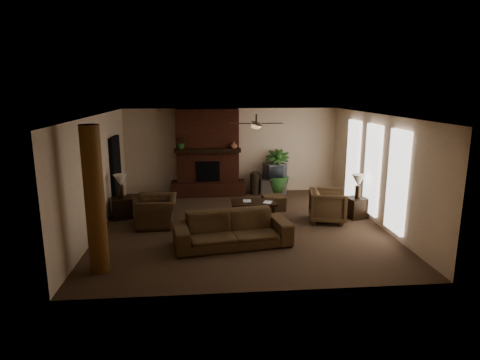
{
  "coord_description": "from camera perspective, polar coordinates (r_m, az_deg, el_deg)",
  "views": [
    {
      "loc": [
        -0.92,
        -9.84,
        3.42
      ],
      "look_at": [
        0.0,
        0.4,
        1.1
      ],
      "focal_mm": 30.37,
      "sensor_mm": 36.0,
      "label": 1
    }
  ],
  "objects": [
    {
      "name": "tv_stand",
      "position": [
        13.56,
        4.65,
        -0.84
      ],
      "size": [
        0.87,
        0.54,
        0.5
      ],
      "primitive_type": "cube",
      "rotation": [
        0.0,
        0.0,
        -0.05
      ],
      "color": "#B5B5B7",
      "rests_on": "ground"
    },
    {
      "name": "book_b",
      "position": [
        10.89,
        3.37,
        -2.44
      ],
      "size": [
        0.21,
        0.1,
        0.29
      ],
      "primitive_type": "imported",
      "rotation": [
        0.0,
        0.0,
        -0.37
      ],
      "color": "#999999",
      "rests_on": "coffee_table"
    },
    {
      "name": "lamp_left",
      "position": [
        11.22,
        -16.47,
        -0.26
      ],
      "size": [
        0.41,
        0.41,
        0.65
      ],
      "color": "black",
      "rests_on": "side_table_left"
    },
    {
      "name": "ottoman",
      "position": [
        11.78,
        4.73,
        -3.18
      ],
      "size": [
        0.65,
        0.65,
        0.4
      ],
      "primitive_type": "cube",
      "rotation": [
        0.0,
        0.0,
        0.08
      ],
      "color": "#4F3922",
      "rests_on": "ground"
    },
    {
      "name": "book_a",
      "position": [
        10.96,
        0.43,
        -2.33
      ],
      "size": [
        0.22,
        0.05,
        0.29
      ],
      "primitive_type": "imported",
      "rotation": [
        0.0,
        0.0,
        -0.09
      ],
      "color": "#999999",
      "rests_on": "coffee_table"
    },
    {
      "name": "armchair_left",
      "position": [
        10.55,
        -11.59,
        -3.66
      ],
      "size": [
        0.78,
        1.16,
        0.99
      ],
      "primitive_type": "imported",
      "rotation": [
        0.0,
        0.0,
        -1.53
      ],
      "color": "#4F3922",
      "rests_on": "ground"
    },
    {
      "name": "mantel_plant",
      "position": [
        12.98,
        -8.24,
        5.08
      ],
      "size": [
        0.49,
        0.52,
        0.33
      ],
      "primitive_type": "imported",
      "rotation": [
        0.0,
        0.0,
        -0.33
      ],
      "color": "#2C5823",
      "rests_on": "fireplace"
    },
    {
      "name": "doorway",
      "position": [
        12.14,
        -17.01,
        0.9
      ],
      "size": [
        0.1,
        1.0,
        2.1
      ],
      "primitive_type": "cube",
      "color": "black",
      "rests_on": "ground"
    },
    {
      "name": "floor_plant",
      "position": [
        13.54,
        5.14,
        -0.19
      ],
      "size": [
        1.02,
        1.56,
        0.81
      ],
      "primitive_type": "imported",
      "rotation": [
        0.0,
        0.0,
        -0.15
      ],
      "color": "#2C5823",
      "rests_on": "ground"
    },
    {
      "name": "side_table_left",
      "position": [
        11.43,
        -16.21,
        -3.77
      ],
      "size": [
        0.63,
        0.63,
        0.55
      ],
      "primitive_type": "cube",
      "rotation": [
        0.0,
        0.0,
        0.3
      ],
      "color": "black",
      "rests_on": "ground"
    },
    {
      "name": "log_column",
      "position": [
        7.97,
        -19.73,
        -2.73
      ],
      "size": [
        0.36,
        0.36,
        2.8
      ],
      "primitive_type": "cylinder",
      "color": "brown",
      "rests_on": "ground"
    },
    {
      "name": "room_shell",
      "position": [
        10.08,
        0.2,
        1.16
      ],
      "size": [
        7.0,
        7.0,
        7.0
      ],
      "color": "#4C3626",
      "rests_on": "ground"
    },
    {
      "name": "sofa",
      "position": [
        9.02,
        -1.12,
        -6.17
      ],
      "size": [
        2.65,
        1.14,
        1.0
      ],
      "primitive_type": "imported",
      "rotation": [
        0.0,
        0.0,
        0.16
      ],
      "color": "#4F3922",
      "rests_on": "ground"
    },
    {
      "name": "coffee_table",
      "position": [
        11.02,
        1.93,
        -3.34
      ],
      "size": [
        1.2,
        0.7,
        0.43
      ],
      "color": "black",
      "rests_on": "ground"
    },
    {
      "name": "windows",
      "position": [
        11.14,
        18.07,
        1.38
      ],
      "size": [
        0.08,
        3.65,
        2.35
      ],
      "color": "white",
      "rests_on": "ground"
    },
    {
      "name": "floor_vase",
      "position": [
        13.41,
        2.16,
        -0.17
      ],
      "size": [
        0.34,
        0.34,
        0.77
      ],
      "color": "#31271B",
      "rests_on": "ground"
    },
    {
      "name": "mantel_vase",
      "position": [
        12.9,
        -0.87,
        4.92
      ],
      "size": [
        0.27,
        0.27,
        0.22
      ],
      "primitive_type": "imported",
      "rotation": [
        0.0,
        0.0,
        -0.24
      ],
      "color": "brown",
      "rests_on": "fireplace"
    },
    {
      "name": "side_table_right",
      "position": [
        11.43,
        15.97,
        -3.75
      ],
      "size": [
        0.62,
        0.62,
        0.55
      ],
      "primitive_type": "cube",
      "rotation": [
        0.0,
        0.0,
        0.28
      ],
      "color": "black",
      "rests_on": "ground"
    },
    {
      "name": "lamp_right",
      "position": [
        11.2,
        16.3,
        -0.27
      ],
      "size": [
        0.44,
        0.44,
        0.65
      ],
      "color": "black",
      "rests_on": "side_table_right"
    },
    {
      "name": "armchair_right",
      "position": [
        10.87,
        12.23,
        -3.36
      ],
      "size": [
        1.01,
        1.06,
        0.93
      ],
      "primitive_type": "imported",
      "rotation": [
        0.0,
        0.0,
        1.36
      ],
      "color": "#4F3922",
      "rests_on": "ground"
    },
    {
      "name": "fireplace",
      "position": [
        13.25,
        -4.55,
        2.84
      ],
      "size": [
        2.4,
        0.7,
        2.8
      ],
      "color": "#512215",
      "rests_on": "ground"
    },
    {
      "name": "ceiling_fan",
      "position": [
        10.26,
        2.3,
        7.73
      ],
      "size": [
        1.35,
        1.35,
        0.37
      ],
      "color": "black",
      "rests_on": "ceiling"
    },
    {
      "name": "tv",
      "position": [
        13.45,
        4.89,
        1.26
      ],
      "size": [
        0.78,
        0.71,
        0.52
      ],
      "color": "#373739",
      "rests_on": "tv_stand"
    }
  ]
}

